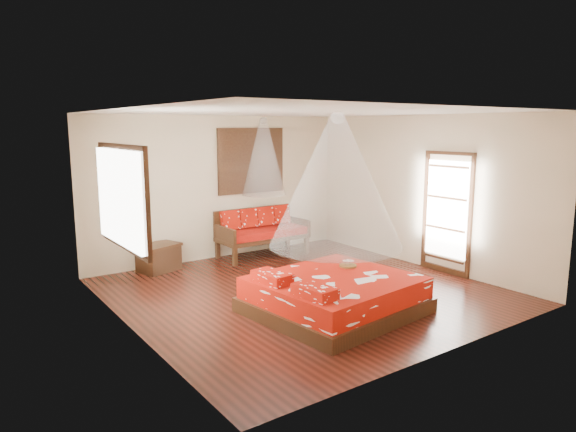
{
  "coord_description": "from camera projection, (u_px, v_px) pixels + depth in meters",
  "views": [
    {
      "loc": [
        -4.74,
        -6.25,
        2.57
      ],
      "look_at": [
        0.01,
        0.44,
        1.15
      ],
      "focal_mm": 32.0,
      "sensor_mm": 36.0,
      "label": 1
    }
  ],
  "objects": [
    {
      "name": "room",
      "position": [
        304.0,
        204.0,
        7.92
      ],
      "size": [
        5.54,
        5.54,
        2.84
      ],
      "color": "black",
      "rests_on": "ground"
    },
    {
      "name": "bed",
      "position": [
        334.0,
        295.0,
        7.2
      ],
      "size": [
        2.35,
        2.17,
        0.64
      ],
      "rotation": [
        0.0,
        0.0,
        0.11
      ],
      "color": "black",
      "rests_on": "floor"
    },
    {
      "name": "daybed",
      "position": [
        261.0,
        230.0,
        10.4
      ],
      "size": [
        1.82,
        0.81,
        0.95
      ],
      "color": "black",
      "rests_on": "floor"
    },
    {
      "name": "storage_chest",
      "position": [
        159.0,
        257.0,
        9.27
      ],
      "size": [
        0.85,
        0.72,
        0.49
      ],
      "rotation": [
        0.0,
        0.0,
        0.32
      ],
      "color": "black",
      "rests_on": "floor"
    },
    {
      "name": "shutter_panel",
      "position": [
        251.0,
        161.0,
        10.43
      ],
      "size": [
        1.52,
        0.06,
        1.32
      ],
      "color": "black",
      "rests_on": "wall_back"
    },
    {
      "name": "window_left",
      "position": [
        124.0,
        197.0,
        6.49
      ],
      "size": [
        0.1,
        1.74,
        1.34
      ],
      "color": "black",
      "rests_on": "wall_left"
    },
    {
      "name": "glazed_door",
      "position": [
        447.0,
        214.0,
        9.05
      ],
      "size": [
        0.08,
        1.02,
        2.16
      ],
      "color": "black",
      "rests_on": "floor"
    },
    {
      "name": "wine_tray",
      "position": [
        348.0,
        263.0,
        7.72
      ],
      "size": [
        0.26,
        0.26,
        0.21
      ],
      "rotation": [
        0.0,
        0.0,
        -0.13
      ],
      "color": "brown",
      "rests_on": "bed"
    },
    {
      "name": "mosquito_net_main",
      "position": [
        336.0,
        181.0,
        6.94
      ],
      "size": [
        1.84,
        1.84,
        1.8
      ],
      "primitive_type": "cone",
      "color": "white",
      "rests_on": "ceiling"
    },
    {
      "name": "mosquito_net_daybed",
      "position": [
        264.0,
        157.0,
        10.04
      ],
      "size": [
        0.86,
        0.86,
        1.5
      ],
      "primitive_type": "cone",
      "color": "white",
      "rests_on": "ceiling"
    }
  ]
}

